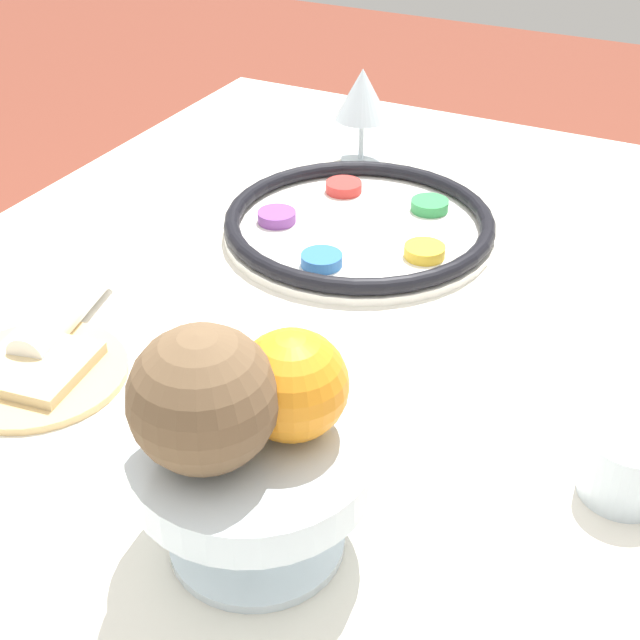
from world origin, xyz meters
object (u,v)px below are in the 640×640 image
(bread_plate, at_px, (37,371))
(cup_far, at_px, (627,466))
(napkin_roll, at_px, (66,310))
(orange_fruit, at_px, (292,385))
(fruit_stand, at_px, (254,471))
(wine_glass, at_px, (362,96))
(coconut, at_px, (203,399))
(seder_plate, at_px, (359,224))

(bread_plate, height_order, cup_far, cup_far)
(bread_plate, distance_m, napkin_roll, 0.09)
(orange_fruit, xyz_separation_m, napkin_roll, (-0.15, -0.35, -0.13))
(fruit_stand, distance_m, orange_fruit, 0.08)
(fruit_stand, bearing_deg, bread_plate, -106.38)
(wine_glass, height_order, coconut, coconut)
(bread_plate, distance_m, cup_far, 0.55)
(wine_glass, bearing_deg, cup_far, 42.25)
(seder_plate, bearing_deg, napkin_roll, -30.48)
(wine_glass, relative_size, fruit_stand, 0.75)
(coconut, bearing_deg, napkin_roll, -122.67)
(seder_plate, distance_m, orange_fruit, 0.52)
(seder_plate, distance_m, bread_plate, 0.44)
(fruit_stand, xyz_separation_m, orange_fruit, (-0.03, 0.02, 0.07))
(wine_glass, bearing_deg, coconut, 16.25)
(seder_plate, relative_size, orange_fruit, 4.10)
(fruit_stand, bearing_deg, orange_fruit, 142.78)
(coconut, bearing_deg, bread_plate, -112.34)
(seder_plate, relative_size, cup_far, 4.67)
(cup_far, bearing_deg, napkin_roll, -89.00)
(orange_fruit, height_order, coconut, coconut)
(bread_plate, bearing_deg, fruit_stand, 73.62)
(seder_plate, bearing_deg, cup_far, 50.61)
(fruit_stand, distance_m, coconut, 0.09)
(orange_fruit, distance_m, bread_plate, 0.35)
(seder_plate, height_order, fruit_stand, fruit_stand)
(wine_glass, bearing_deg, napkin_roll, -10.39)
(orange_fruit, relative_size, cup_far, 1.14)
(coconut, distance_m, bread_plate, 0.34)
(fruit_stand, relative_size, cup_far, 2.52)
(orange_fruit, distance_m, napkin_roll, 0.40)
(bread_plate, xyz_separation_m, napkin_roll, (-0.09, -0.03, 0.01))
(bread_plate, bearing_deg, orange_fruit, 78.92)
(coconut, bearing_deg, cup_far, 128.71)
(fruit_stand, relative_size, orange_fruit, 2.22)
(cup_far, bearing_deg, wine_glass, -137.75)
(fruit_stand, height_order, bread_plate, fruit_stand)
(cup_far, bearing_deg, coconut, -51.29)
(seder_plate, height_order, wine_glass, wine_glass)
(wine_glass, relative_size, orange_fruit, 1.67)
(seder_plate, xyz_separation_m, bread_plate, (0.41, -0.16, -0.01))
(wine_glass, height_order, fruit_stand, wine_glass)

